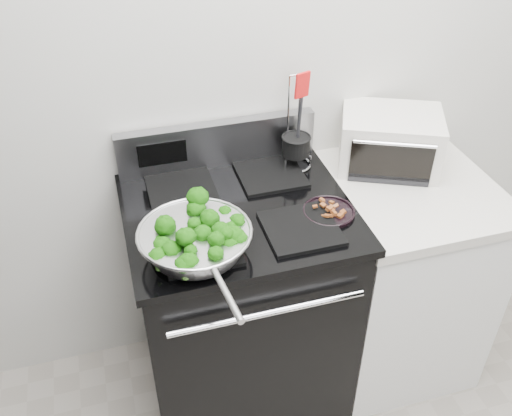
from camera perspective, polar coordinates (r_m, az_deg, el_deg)
name	(u,v)px	position (r m, az deg, el deg)	size (l,w,h in m)	color
back_wall	(292,54)	(2.15, 3.62, 15.15)	(4.00, 0.02, 2.70)	silver
gas_range	(240,302)	(2.29, -1.60, -9.34)	(0.79, 0.69, 1.13)	black
counter	(396,274)	(2.52, 13.79, -6.42)	(0.62, 0.68, 0.92)	white
skillet	(195,240)	(1.78, -6.09, -3.18)	(0.36, 0.57, 0.08)	silver
broccoli_pile	(195,234)	(1.76, -6.15, -2.63)	(0.28, 0.28, 0.10)	black
bacon_plate	(329,209)	(1.97, 7.30, -0.12)	(0.18, 0.18, 0.04)	black
utensil_holder	(296,150)	(2.18, 3.99, 5.76)	(0.13, 0.13, 0.39)	silver
toaster_oven	(390,140)	(2.28, 13.25, 6.60)	(0.46, 0.42, 0.22)	beige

